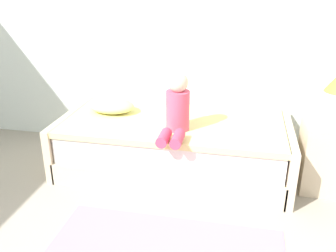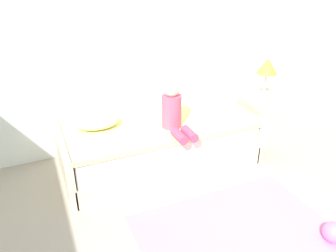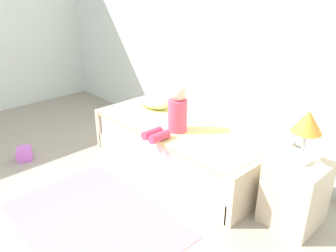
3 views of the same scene
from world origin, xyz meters
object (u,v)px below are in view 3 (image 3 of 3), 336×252
at_px(pillow, 154,102).
at_px(table_lamp, 307,124).
at_px(bed, 184,144).
at_px(child_figure, 174,114).
at_px(toy_block, 24,154).
at_px(nightstand, 295,193).

bearing_deg(pillow, table_lamp, -3.74).
xyz_separation_m(bed, pillow, (-0.63, 0.10, 0.32)).
height_order(table_lamp, child_figure, table_lamp).
bearing_deg(pillow, toy_block, -116.49).
relative_size(nightstand, child_figure, 1.18).
distance_m(child_figure, toy_block, 1.89).
bearing_deg(child_figure, table_lamp, 8.83).
relative_size(nightstand, pillow, 1.36).
bearing_deg(nightstand, bed, 178.75).
distance_m(bed, pillow, 0.71).
distance_m(bed, child_figure, 0.52).
xyz_separation_m(nightstand, child_figure, (-1.28, -0.20, 0.40)).
distance_m(nightstand, pillow, 2.00).
bearing_deg(bed, pillow, 170.97).
distance_m(nightstand, table_lamp, 0.64).
bearing_deg(toy_block, table_lamp, 25.64).
relative_size(bed, nightstand, 3.52).
height_order(table_lamp, pillow, table_lamp).
bearing_deg(toy_block, pillow, 63.51).
bearing_deg(bed, toy_block, -135.38).
bearing_deg(child_figure, pillow, 154.82).
relative_size(pillow, toy_block, 2.79).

